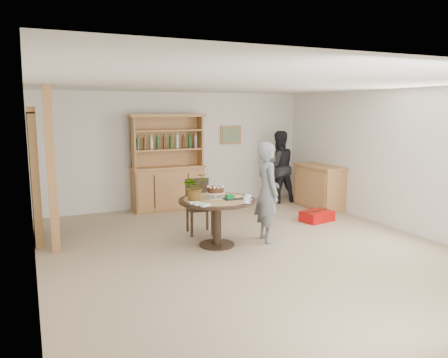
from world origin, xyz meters
TOP-DOWN VIEW (x-y plane):
  - ground at (0.00, 0.00)m, footprint 7.00×7.00m
  - room_shell at (0.00, 0.01)m, footprint 6.04×7.04m
  - doorway at (-2.93, 2.00)m, footprint 0.13×1.10m
  - pine_post at (-2.70, 1.20)m, footprint 0.12×0.12m
  - hutch at (-0.30, 3.24)m, footprint 1.62×0.54m
  - sideboard at (2.74, 2.00)m, footprint 0.54×1.26m
  - dining_table at (-0.35, 0.47)m, footprint 1.20×1.20m
  - dining_chair at (-0.34, 1.30)m, footprint 0.47×0.47m
  - birthday_cake at (-0.35, 0.52)m, footprint 0.30×0.30m
  - flower_vase at (-0.70, 0.52)m, footprint 0.47×0.44m
  - gift_tray at (-0.14, 0.34)m, footprint 0.30×0.20m
  - coffee_cup_a at (0.05, 0.19)m, footprint 0.15×0.15m
  - coffee_cup_b at (-0.07, 0.02)m, footprint 0.15×0.15m
  - napkins at (-0.76, 0.15)m, footprint 0.24×0.33m
  - teen_boy at (0.50, 0.37)m, footprint 0.48×0.65m
  - adult_person at (2.24, 2.89)m, footprint 0.84×0.68m
  - red_suitcase at (2.01, 1.06)m, footprint 0.66×0.51m

SIDE VIEW (x-z plane):
  - ground at x=0.00m, z-range 0.00..0.00m
  - red_suitcase at x=2.01m, z-range 0.00..0.21m
  - sideboard at x=2.74m, z-range 0.00..0.94m
  - dining_chair at x=-0.34m, z-range 0.06..1.01m
  - dining_table at x=-0.35m, z-range 0.22..0.98m
  - hutch at x=-0.30m, z-range -0.33..1.71m
  - napkins at x=-0.76m, z-range 0.76..0.79m
  - gift_tray at x=-0.14m, z-range 0.75..0.83m
  - coffee_cup_b at x=-0.07m, z-range 0.75..0.84m
  - coffee_cup_a at x=0.05m, z-range 0.76..0.84m
  - teen_boy at x=0.50m, z-range 0.00..1.63m
  - adult_person at x=2.24m, z-range 0.00..1.65m
  - birthday_cake at x=-0.35m, z-range 0.78..0.98m
  - flower_vase at x=-0.70m, z-range 0.76..1.18m
  - doorway at x=-2.93m, z-range 0.02..2.20m
  - pine_post at x=-2.70m, z-range 0.00..2.50m
  - room_shell at x=0.00m, z-range 0.48..3.00m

